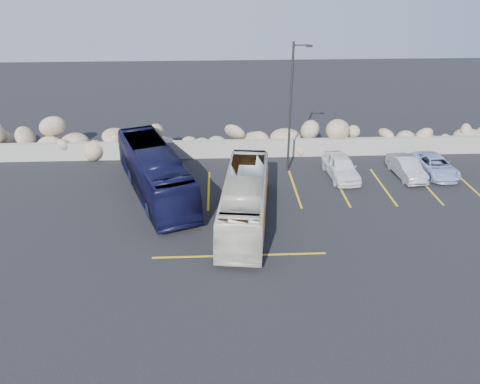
{
  "coord_description": "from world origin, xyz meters",
  "views": [
    {
      "loc": [
        -1.81,
        -17.62,
        12.34
      ],
      "look_at": [
        -0.79,
        4.0,
        1.35
      ],
      "focal_mm": 35.0,
      "sensor_mm": 36.0,
      "label": 1
    }
  ],
  "objects_px": {
    "car_d": "(435,166)",
    "car_b": "(406,168)",
    "car_a": "(341,167)",
    "vintage_bus": "(245,199)",
    "lamppost": "(292,106)",
    "tour_coach": "(155,171)"
  },
  "relations": [
    {
      "from": "car_a",
      "to": "car_d",
      "type": "bearing_deg",
      "value": -2.12
    },
    {
      "from": "lamppost",
      "to": "car_b",
      "type": "relative_size",
      "value": 2.2
    },
    {
      "from": "vintage_bus",
      "to": "car_a",
      "type": "height_order",
      "value": "vintage_bus"
    },
    {
      "from": "lamppost",
      "to": "vintage_bus",
      "type": "bearing_deg",
      "value": -117.09
    },
    {
      "from": "vintage_bus",
      "to": "car_a",
      "type": "bearing_deg",
      "value": 46.35
    },
    {
      "from": "car_b",
      "to": "lamppost",
      "type": "bearing_deg",
      "value": 166.36
    },
    {
      "from": "vintage_bus",
      "to": "car_d",
      "type": "distance_m",
      "value": 13.38
    },
    {
      "from": "car_d",
      "to": "car_b",
      "type": "bearing_deg",
      "value": -174.6
    },
    {
      "from": "lamppost",
      "to": "vintage_bus",
      "type": "xyz_separation_m",
      "value": [
        -3.14,
        -6.13,
        -3.05
      ]
    },
    {
      "from": "tour_coach",
      "to": "car_d",
      "type": "height_order",
      "value": "tour_coach"
    },
    {
      "from": "lamppost",
      "to": "vintage_bus",
      "type": "relative_size",
      "value": 0.9
    },
    {
      "from": "car_a",
      "to": "car_d",
      "type": "xyz_separation_m",
      "value": [
        6.03,
        0.19,
        -0.13
      ]
    },
    {
      "from": "tour_coach",
      "to": "car_d",
      "type": "relative_size",
      "value": 2.49
    },
    {
      "from": "car_d",
      "to": "vintage_bus",
      "type": "bearing_deg",
      "value": -160.14
    },
    {
      "from": "lamppost",
      "to": "car_b",
      "type": "xyz_separation_m",
      "value": [
        7.18,
        -1.16,
        -3.7
      ]
    },
    {
      "from": "lamppost",
      "to": "tour_coach",
      "type": "height_order",
      "value": "lamppost"
    },
    {
      "from": "car_a",
      "to": "vintage_bus",
      "type": "bearing_deg",
      "value": -144.75
    },
    {
      "from": "vintage_bus",
      "to": "lamppost",
      "type": "bearing_deg",
      "value": 70.11
    },
    {
      "from": "vintage_bus",
      "to": "car_d",
      "type": "xyz_separation_m",
      "value": [
        12.27,
        5.27,
        -0.69
      ]
    },
    {
      "from": "tour_coach",
      "to": "car_b",
      "type": "distance_m",
      "value": 15.35
    },
    {
      "from": "lamppost",
      "to": "car_a",
      "type": "height_order",
      "value": "lamppost"
    },
    {
      "from": "tour_coach",
      "to": "car_d",
      "type": "distance_m",
      "value": 17.33
    }
  ]
}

